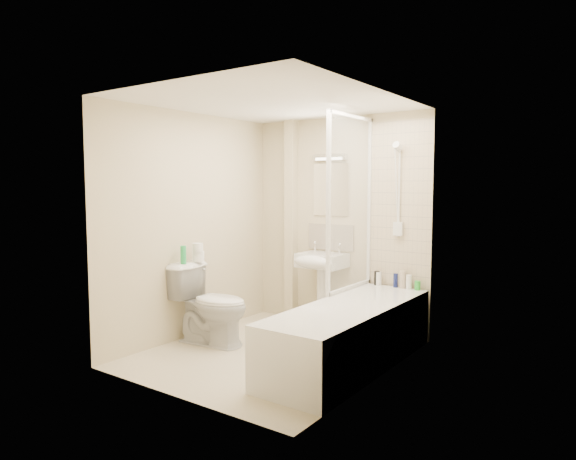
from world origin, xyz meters
The scene contains 25 objects.
floor centered at (0.00, 0.00, 0.00)m, with size 2.50×2.50×0.00m, color beige.
wall_back centered at (0.00, 1.25, 1.20)m, with size 2.20×0.02×2.40m, color beige.
wall_left centered at (-1.10, 0.00, 1.20)m, with size 0.02×2.50×2.40m, color beige.
wall_right centered at (1.10, 0.00, 1.20)m, with size 0.02×2.50×2.40m, color beige.
ceiling centered at (0.00, 0.00, 2.40)m, with size 2.20×2.50×0.02m, color white.
tile_back centered at (0.75, 1.24, 1.42)m, with size 0.70×0.01×1.75m, color beige.
tile_right centered at (1.09, 0.15, 1.42)m, with size 0.01×2.10×1.75m, color beige.
pipe_boxing centered at (-0.62, 1.19, 1.20)m, with size 0.12×0.12×2.40m, color beige.
splashback centered at (-0.09, 1.24, 1.03)m, with size 0.60×0.01×0.30m, color beige.
mirror centered at (-0.09, 1.24, 1.58)m, with size 0.46×0.01×0.60m, color white.
strip_light centered at (-0.09, 1.22, 1.95)m, with size 0.42×0.07×0.07m, color silver.
bathtub centered at (0.75, 0.15, 0.29)m, with size 0.70×2.10×0.55m.
shower_screen centered at (0.40, 0.80, 1.45)m, with size 0.04×0.92×1.80m.
shower_fixture centered at (0.75, 1.19, 1.55)m, with size 0.10×0.16×0.99m.
pedestal_sink centered at (-0.09, 1.01, 0.69)m, with size 0.51×0.47×0.98m.
bottle_black_a centered at (0.54, 1.16, 0.63)m, with size 0.06×0.06×0.15m, color black.
bottle_white_a centered at (0.55, 1.16, 0.62)m, with size 0.06×0.06×0.15m, color white.
bottle_blue centered at (0.75, 1.16, 0.62)m, with size 0.05×0.05×0.15m, color navy.
bottle_cream centered at (0.83, 1.16, 0.64)m, with size 0.06×0.06×0.18m, color #C6B399.
bottle_white_b centered at (0.90, 1.16, 0.62)m, with size 0.06×0.06×0.15m, color white.
bottle_green centered at (0.99, 1.16, 0.60)m, with size 0.06×0.06×0.09m, color green.
toilet centered at (-0.72, -0.10, 0.41)m, with size 0.85×0.55×0.82m, color white.
toilet_roll_lower centered at (-0.96, -0.04, 0.88)m, with size 0.12×0.12×0.11m, color white.
toilet_roll_upper centered at (-0.95, -0.05, 0.98)m, with size 0.11×0.11×0.09m, color white.
green_bottle centered at (-0.98, -0.24, 0.92)m, with size 0.06×0.06×0.19m, color green.
Camera 1 is at (2.91, -3.88, 1.63)m, focal length 32.00 mm.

